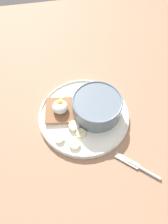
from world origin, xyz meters
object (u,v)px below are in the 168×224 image
toast_slice (61,110)px  banana_slice_right (81,133)px  oatmeal_bowl (97,107)px  banana_slice_back (74,126)px  poached_egg (60,106)px  knife (138,167)px  banana_slice_left (59,139)px  banana_slice_front (74,144)px

toast_slice → banana_slice_right: size_ratio=3.08×
oatmeal_bowl → banana_slice_back: bearing=118.1°
oatmeal_bowl → banana_slice_right: 9.25cm
poached_egg → banana_slice_right: size_ratio=2.01×
poached_egg → banana_slice_back: (-6.17, -3.11, -1.97)cm
banana_slice_right → poached_egg: bearing=28.9°
oatmeal_bowl → banana_slice_back: size_ratio=3.61×
toast_slice → banana_slice_back: banana_slice_back is taller
poached_egg → knife: bearing=-138.4°
banana_slice_left → banana_slice_back: 5.68cm
banana_slice_front → knife: size_ratio=0.43×
toast_slice → poached_egg: 2.06cm
poached_egg → banana_slice_back: size_ratio=1.63×
oatmeal_bowl → knife: bearing=-157.6°
banana_slice_front → banana_slice_left: 4.70cm
toast_slice → poached_egg: poached_egg is taller
banana_slice_right → knife: banana_slice_right is taller
oatmeal_bowl → banana_slice_front: size_ratio=3.21×
banana_slice_back → toast_slice: bearing=27.4°
toast_slice → banana_slice_right: (-8.65, -4.85, -0.15)cm
toast_slice → banana_slice_left: 9.40cm
oatmeal_bowl → banana_slice_right: bearing=138.5°
banana_slice_left → knife: size_ratio=0.38×
oatmeal_bowl → banana_slice_front: oatmeal_bowl is taller
banana_slice_front → banana_slice_right: 3.82cm
banana_slice_front → toast_slice: bearing=12.1°
banana_slice_front → banana_slice_back: same height
poached_egg → banana_slice_right: 10.25cm
banana_slice_left → banana_slice_right: (0.61, -6.40, 0.02)cm
poached_egg → banana_slice_back: 7.18cm
poached_egg → knife: (-20.75, -18.42, -3.33)cm
toast_slice → banana_slice_front: size_ratio=2.23×
poached_egg → banana_slice_left: 9.77cm
oatmeal_bowl → poached_egg: bearing=78.9°
toast_slice → banana_slice_front: banana_slice_front is taller
poached_egg → banana_slice_right: bearing=-151.1°
poached_egg → knife: size_ratio=0.62×
poached_egg → banana_slice_front: bearing=-168.1°
banana_slice_left → toast_slice: bearing=-9.5°
oatmeal_bowl → banana_slice_front: bearing=139.5°
banana_slice_left → banana_slice_back: banana_slice_back is taller
banana_slice_back → knife: bearing=-133.6°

